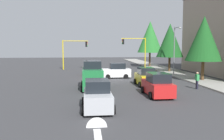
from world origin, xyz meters
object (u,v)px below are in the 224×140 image
Objects in this scene: tree_roadside_far at (150,37)px; car_red at (158,85)px; traffic_signal_far_right at (74,49)px; car_yellow at (146,77)px; car_orange at (92,69)px; pedestrian_crossing at (197,80)px; street_lamp_curbside at (175,45)px; car_white at (116,71)px; car_silver at (97,96)px; delivery_van_green at (92,76)px; tree_roadside_mid at (170,40)px; tree_roadside_near at (204,39)px; traffic_signal_far_left at (136,47)px.

tree_roadside_far reaches higher than car_red.
car_yellow is at bearing 24.61° from traffic_signal_far_right.
tree_roadside_far is at bearing 104.81° from traffic_signal_far_right.
car_orange is 2.44× the size of pedestrian_crossing.
car_white is (1.61, -8.66, -3.45)m from street_lamp_curbside.
traffic_signal_far_right is 15.82m from tree_roadside_far.
car_red is (-3.77, 5.30, 0.00)m from car_silver.
car_silver is 19.28m from car_orange.
car_yellow is (-1.18, 5.70, -0.39)m from delivery_van_green.
car_orange is at bearing -100.72° from street_lamp_curbside.
delivery_van_green reaches higher than car_red.
tree_roadside_mid reaches higher than delivery_van_green.
traffic_signal_far_right is 22.76m from tree_roadside_near.
car_silver is 0.93× the size of car_red.
tree_roadside_mid reaches higher than traffic_signal_far_left.
traffic_signal_far_left is at bearing -43.47° from tree_roadside_far.
tree_roadside_mid is at bearing 149.19° from car_silver.
car_white is at bearing -160.51° from car_yellow.
tree_roadside_mid reaches higher than car_yellow.
tree_roadside_near is at bearing 68.13° from car_white.
car_orange is (8.15, 3.01, -2.86)m from traffic_signal_far_right.
car_white is (6.00, -9.46, -4.23)m from tree_roadside_mid.
car_red is (17.65, -7.48, -4.23)m from tree_roadside_mid.
car_white is 6.86m from car_yellow.
car_silver is at bearing -21.34° from tree_roadside_far.
street_lamp_curbside is 1.46× the size of delivery_van_green.
street_lamp_curbside is 11.33m from pedestrian_crossing.
tree_roadside_mid is 10.06m from tree_roadside_far.
car_orange is at bearing 20.26° from traffic_signal_far_right.
traffic_signal_far_right reaches higher than car_red.
traffic_signal_far_left is 0.73× the size of tree_roadside_mid.
car_orange is at bearing -140.60° from car_white.
pedestrian_crossing is at bearing -4.92° from tree_roadside_far.
traffic_signal_far_right reaches higher than pedestrian_crossing.
car_white is 0.98× the size of car_silver.
tree_roadside_far reaches higher than car_silver.
street_lamp_curbside is 5.81m from tree_roadside_near.
tree_roadside_mid is 1.90× the size of car_red.
car_orange is at bearing -80.33° from tree_roadside_mid.
street_lamp_curbside is at bearing -166.95° from tree_roadside_near.
tree_roadside_far reaches higher than car_yellow.
delivery_van_green is (19.65, -8.59, -2.78)m from traffic_signal_far_left.
tree_roadside_mid is 10.01m from tree_roadside_near.
tree_roadside_far reaches higher than traffic_signal_far_right.
tree_roadside_near is 2.02× the size of car_silver.
traffic_signal_far_right is at bearing -159.74° from car_orange.
tree_roadside_mid is at bearing 69.00° from traffic_signal_far_right.
street_lamp_curbside is 14.49m from tree_roadside_far.
tree_roadside_near reaches higher than traffic_signal_far_left.
tree_roadside_mid is 14.99m from car_yellow.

